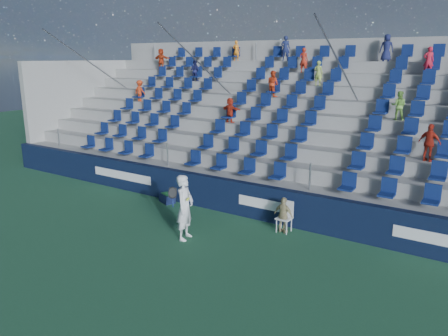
# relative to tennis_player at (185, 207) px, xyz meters

# --- Properties ---
(ground) EXTENTS (70.00, 70.00, 0.00)m
(ground) POSITION_rel_tennis_player_xyz_m (-0.34, -0.44, -1.00)
(ground) COLOR #2A623F
(ground) RESTS_ON ground
(sponsor_wall) EXTENTS (24.00, 0.32, 1.20)m
(sponsor_wall) POSITION_rel_tennis_player_xyz_m (-0.34, 2.71, -0.40)
(sponsor_wall) COLOR black
(sponsor_wall) RESTS_ON ground
(grandstand) EXTENTS (24.00, 8.17, 6.63)m
(grandstand) POSITION_rel_tennis_player_xyz_m (-0.34, 7.81, 1.13)
(grandstand) COLOR gray
(grandstand) RESTS_ON ground
(tennis_player) EXTENTS (0.71, 0.82, 2.00)m
(tennis_player) POSITION_rel_tennis_player_xyz_m (0.00, 0.00, 0.00)
(tennis_player) COLOR silver
(tennis_player) RESTS_ON ground
(line_judge_chair) EXTENTS (0.45, 0.46, 0.99)m
(line_judge_chair) POSITION_rel_tennis_player_xyz_m (2.29, 2.22, -0.44)
(line_judge_chair) COLOR white
(line_judge_chair) RESTS_ON ground
(line_judge) EXTENTS (0.71, 0.38, 1.16)m
(line_judge) POSITION_rel_tennis_player_xyz_m (2.29, 2.06, -0.43)
(line_judge) COLOR tan
(line_judge) RESTS_ON ground
(ball_bin) EXTENTS (0.72, 0.60, 0.35)m
(ball_bin) POSITION_rel_tennis_player_xyz_m (-2.70, 2.31, -0.82)
(ball_bin) COLOR #0F1637
(ball_bin) RESTS_ON ground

